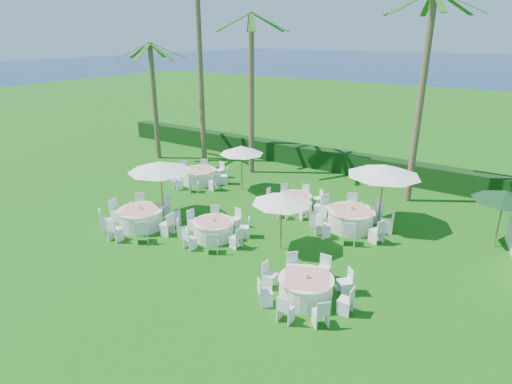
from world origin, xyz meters
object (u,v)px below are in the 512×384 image
umbrella_d (384,170)px  banquet_table_b (214,229)px  banquet_table_d (199,176)px  umbrella_c (242,150)px  umbrella_green (505,196)px  umbrella_a (160,166)px  banquet_table_f (351,219)px  umbrella_b (282,198)px  banquet_table_e (295,202)px  banquet_table_c (306,288)px  banquet_table_a (141,218)px

umbrella_d → banquet_table_b: bearing=-136.1°
banquet_table_d → umbrella_c: size_ratio=1.35×
umbrella_d → umbrella_green: size_ratio=1.32×
umbrella_a → umbrella_green: umbrella_a is taller
banquet_table_f → umbrella_b: (-1.58, -3.19, 1.64)m
umbrella_b → umbrella_c: bearing=137.9°
banquet_table_b → banquet_table_e: banquet_table_b is taller
banquet_table_f → umbrella_a: size_ratio=1.21×
umbrella_b → banquet_table_c: bearing=-46.5°
banquet_table_e → umbrella_a: 6.45m
banquet_table_c → banquet_table_d: size_ratio=0.94×
banquet_table_a → banquet_table_d: 6.01m
umbrella_c → umbrella_d: (7.58, -0.33, 0.32)m
umbrella_a → umbrella_d: bearing=27.9°
banquet_table_e → umbrella_green: 8.66m
banquet_table_c → banquet_table_d: (-10.04, 6.63, 0.02)m
umbrella_c → umbrella_green: size_ratio=1.02×
umbrella_c → banquet_table_b: bearing=-66.2°
banquet_table_e → umbrella_a: (-4.65, -4.01, 2.00)m
banquet_table_b → umbrella_d: size_ratio=0.95×
umbrella_d → umbrella_a: bearing=-152.1°
umbrella_green → umbrella_b: bearing=-145.6°
banquet_table_c → umbrella_c: (-7.49, 7.13, 1.78)m
banquet_table_f → umbrella_c: umbrella_c is taller
banquet_table_c → umbrella_b: size_ratio=1.32×
umbrella_d → banquet_table_f: bearing=-128.6°
banquet_table_d → umbrella_a: umbrella_a is taller
banquet_table_a → umbrella_d: size_ratio=1.09×
banquet_table_a → banquet_table_c: (8.38, -0.85, -0.04)m
umbrella_a → banquet_table_d: bearing=109.8°
umbrella_c → umbrella_green: (12.08, 0.14, -0.03)m
banquet_table_a → umbrella_b: (6.00, 1.66, 1.66)m
banquet_table_b → banquet_table_f: 5.84m
banquet_table_d → banquet_table_c: bearing=-33.4°
banquet_table_b → banquet_table_f: bearing=42.1°
banquet_table_f → umbrella_c: 7.06m
banquet_table_a → banquet_table_d: banquet_table_a is taller
banquet_table_a → banquet_table_b: size_ratio=1.14×
banquet_table_a → banquet_table_b: banquet_table_a is taller
banquet_table_a → banquet_table_e: bearing=50.0°
banquet_table_d → banquet_table_e: (6.22, -0.36, -0.05)m
banquet_table_e → banquet_table_c: bearing=-58.6°
banquet_table_f → umbrella_a: umbrella_a is taller
banquet_table_a → umbrella_c: (0.89, 6.29, 1.74)m
banquet_table_b → banquet_table_e: 4.67m
banquet_table_f → umbrella_green: bearing=16.3°
banquet_table_c → banquet_table_e: size_ratio=1.07×
banquet_table_f → umbrella_a: (-7.68, -3.44, 1.91)m
banquet_table_c → umbrella_green: (4.59, 7.28, 1.74)m
banquet_table_a → banquet_table_e: (4.56, 5.42, -0.07)m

